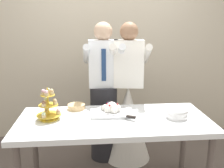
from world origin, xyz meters
TOP-DOWN VIEW (x-y plane):
  - rear_wall at (0.00, 1.42)m, footprint 5.20×0.10m
  - dessert_table at (0.00, 0.00)m, footprint 1.80×0.80m
  - cupcake_stand at (-0.60, 0.04)m, footprint 0.23×0.23m
  - main_cake_tray at (-0.00, 0.13)m, footprint 0.42×0.37m
  - plate_stack at (0.60, -0.02)m, footprint 0.21×0.20m
  - round_cake at (-0.36, 0.28)m, footprint 0.24×0.24m
  - person_groom at (-0.06, 0.67)m, footprint 0.46×0.49m
  - person_bride at (0.23, 0.64)m, footprint 0.56×0.56m

SIDE VIEW (x-z plane):
  - person_bride at x=0.23m, z-range -0.25..1.41m
  - dessert_table at x=0.00m, z-range 0.31..1.09m
  - person_groom at x=-0.06m, z-range -0.08..1.58m
  - round_cake at x=-0.36m, z-range 0.77..0.83m
  - main_cake_tray at x=0.00m, z-range 0.75..0.87m
  - plate_stack at x=0.60m, z-range 0.77..0.86m
  - cupcake_stand at x=-0.60m, z-range 0.75..1.05m
  - rear_wall at x=0.00m, z-range 0.00..2.90m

